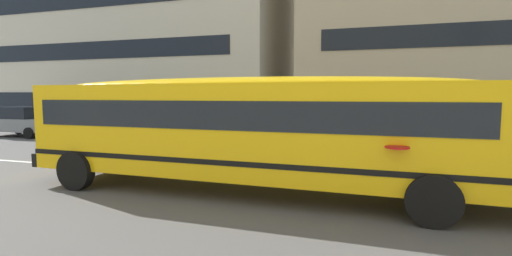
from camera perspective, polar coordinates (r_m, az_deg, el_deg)
The scene contains 6 objects.
ground_plane at distance 10.58m, azimuth -6.84°, elevation -7.38°, with size 400.00×400.00×0.00m, color #54514F.
sidewalk_far at distance 18.49m, azimuth 3.82°, elevation -1.90°, with size 120.00×3.00×0.01m, color gray.
lane_centreline at distance 10.58m, azimuth -6.84°, elevation -7.36°, with size 110.00×0.16×0.01m, color silver.
school_bus at distance 8.48m, azimuth -0.36°, elevation 0.55°, with size 12.18×3.07×2.71m.
parked_car_dark_blue_near_corner at distance 19.53m, azimuth -22.34°, elevation 0.57°, with size 3.99×2.07×1.64m.
parked_car_grey_by_hydrant at distance 23.91m, azimuth -32.84°, elevation 0.91°, with size 3.96×1.99×1.64m.
Camera 1 is at (4.21, -9.43, 2.31)m, focal length 25.46 mm.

